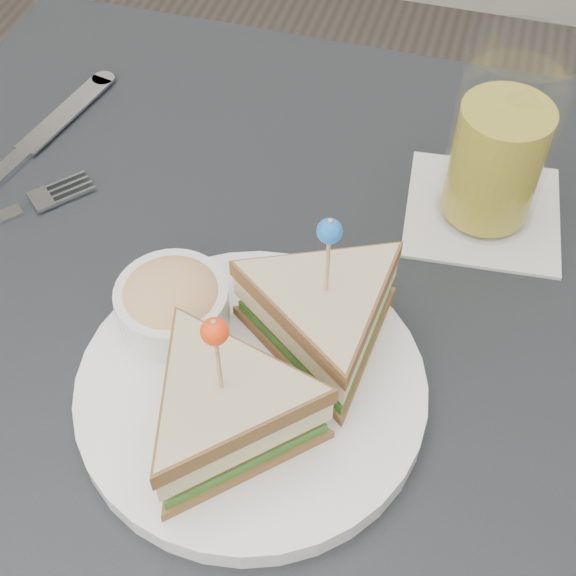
% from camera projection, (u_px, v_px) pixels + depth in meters
% --- Properties ---
extents(table, '(0.80, 0.80, 0.75)m').
position_uv_depth(table, '(274.00, 387.00, 0.69)').
color(table, black).
rests_on(table, ground).
extents(plate_meal, '(0.31, 0.31, 0.15)m').
position_uv_depth(plate_meal, '(260.00, 362.00, 0.56)').
color(plate_meal, white).
rests_on(plate_meal, table).
extents(cutlery_fork, '(0.14, 0.16, 0.01)m').
position_uv_depth(cutlery_fork, '(1.00, 217.00, 0.71)').
color(cutlery_fork, silver).
rests_on(cutlery_fork, table).
extents(cutlery_knife, '(0.07, 0.23, 0.01)m').
position_uv_depth(cutlery_knife, '(31.00, 145.00, 0.77)').
color(cutlery_knife, silver).
rests_on(cutlery_knife, table).
extents(drink_set, '(0.15, 0.15, 0.17)m').
position_uv_depth(drink_set, '(500.00, 147.00, 0.65)').
color(drink_set, silver).
rests_on(drink_set, table).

